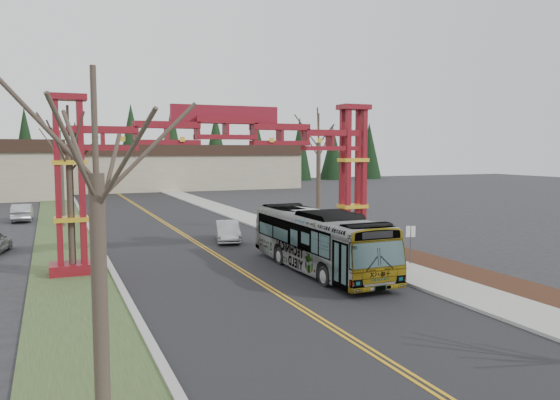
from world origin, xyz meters
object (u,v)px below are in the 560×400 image
gateway_arch (226,154)px  bare_tree_median_far (61,158)px  bare_tree_median_mid (69,151)px  barrel_south (377,245)px  street_sign (411,237)px  bare_tree_median_near (96,175)px  barrel_mid (370,240)px  parked_car_far_a (22,212)px  silver_sedan (228,231)px  transit_bus (319,241)px  retail_building_east (172,166)px  barrel_north (346,234)px  bare_tree_right_far (319,143)px

gateway_arch → bare_tree_median_far: bearing=113.3°
bare_tree_median_mid → barrel_south: (16.98, -1.13, -5.59)m
street_sign → bare_tree_median_near: bearing=-145.4°
barrel_mid → bare_tree_median_far: bearing=134.4°
parked_car_far_a → bare_tree_median_far: bearing=122.2°
street_sign → silver_sedan: bearing=120.4°
transit_bus → bare_tree_median_far: 25.75m
parked_car_far_a → barrel_mid: (20.88, -23.37, -0.23)m
gateway_arch → retail_building_east: (10.00, 61.95, -2.47)m
silver_sedan → parked_car_far_a: (-13.31, 17.46, 0.05)m
barrel_north → bare_tree_right_far: bearing=85.8°
retail_building_east → bare_tree_median_far: bare_tree_median_far is taller
gateway_arch → bare_tree_median_near: bearing=-116.0°
transit_bus → barrel_south: (5.34, 2.85, -1.04)m
retail_building_east → bare_tree_median_mid: size_ratio=4.54×
street_sign → barrel_north: street_sign is taller
gateway_arch → silver_sedan: size_ratio=4.27×
parked_car_far_a → bare_tree_median_near: 40.76m
street_sign → barrel_mid: 5.59m
bare_tree_median_mid → bare_tree_right_far: size_ratio=0.93×
bare_tree_median_near → bare_tree_median_far: bearing=90.0°
bare_tree_median_mid → retail_building_east: bearing=73.8°
parked_car_far_a → bare_tree_right_far: (21.23, -15.42, 5.95)m
parked_car_far_a → street_sign: (19.95, -28.78, 0.81)m
bare_tree_median_near → bare_tree_median_mid: bearing=90.0°
gateway_arch → silver_sedan: gateway_arch is taller
transit_bus → bare_tree_median_near: bearing=-133.4°
retail_building_east → barrel_south: retail_building_east is taller
barrel_south → bare_tree_median_mid: bearing=176.2°
bare_tree_right_far → transit_bus: bearing=-116.8°
bare_tree_median_far → barrel_mid: size_ratio=7.43×
barrel_mid → silver_sedan: bearing=142.0°
bare_tree_right_far → barrel_north: (-0.37, -4.95, -6.24)m
transit_bus → street_sign: transit_bus is taller
bare_tree_right_far → barrel_north: size_ratio=9.93×
bare_tree_median_mid → bare_tree_right_far: bearing=25.5°
retail_building_east → bare_tree_median_near: (-18.00, -78.34, 2.14)m
parked_car_far_a → bare_tree_median_far: size_ratio=0.59×
silver_sedan → parked_car_far_a: parked_car_far_a is taller
transit_bus → bare_tree_right_far: bare_tree_right_far is taller
retail_building_east → bare_tree_median_near: bare_tree_median_near is taller
bare_tree_median_far → street_sign: (16.73, -23.42, -4.03)m
bare_tree_median_near → barrel_south: size_ratio=7.44×
bare_tree_right_far → barrel_south: size_ratio=8.38×
retail_building_east → barrel_mid: bearing=-90.3°
bare_tree_right_far → parked_car_far_a: bearing=144.0°
transit_bus → bare_tree_median_near: 17.45m
bare_tree_right_far → barrel_mid: bearing=-92.5°
bare_tree_median_far → bare_tree_median_near: bearing=-90.0°
bare_tree_right_far → bare_tree_median_near: bearing=-125.8°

